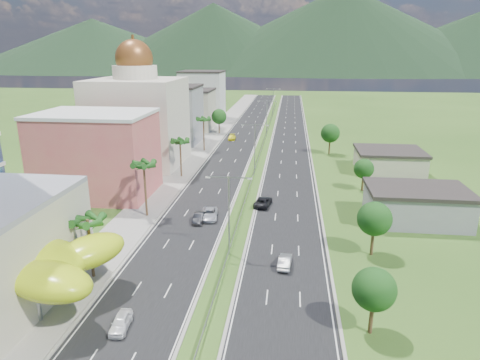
% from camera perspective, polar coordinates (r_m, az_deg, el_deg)
% --- Properties ---
extents(ground, '(500.00, 500.00, 0.00)m').
position_cam_1_polar(ground, '(50.02, -3.12, -14.94)').
color(ground, '#2D5119').
rests_on(ground, ground).
extents(road_left, '(11.00, 260.00, 0.04)m').
position_cam_1_polar(road_left, '(135.23, 0.23, 5.75)').
color(road_left, black).
rests_on(road_left, ground).
extents(road_right, '(11.00, 260.00, 0.04)m').
position_cam_1_polar(road_right, '(134.39, 6.63, 5.56)').
color(road_right, black).
rests_on(road_right, ground).
extents(sidewalk_left, '(7.00, 260.00, 0.12)m').
position_cam_1_polar(sidewalk_left, '(136.61, -3.75, 5.84)').
color(sidewalk_left, gray).
rests_on(sidewalk_left, ground).
extents(median_guardrail, '(0.10, 216.06, 0.76)m').
position_cam_1_polar(median_guardrail, '(116.89, 2.88, 4.23)').
color(median_guardrail, gray).
rests_on(median_guardrail, ground).
extents(streetlight_median_b, '(6.04, 0.25, 11.00)m').
position_cam_1_polar(streetlight_median_b, '(55.90, -1.49, -3.63)').
color(streetlight_median_b, gray).
rests_on(streetlight_median_b, ground).
extents(streetlight_median_c, '(6.04, 0.25, 11.00)m').
position_cam_1_polar(streetlight_median_c, '(94.16, 2.00, 4.93)').
color(streetlight_median_c, gray).
rests_on(streetlight_median_c, ground).
extents(streetlight_median_d, '(6.04, 0.25, 11.00)m').
position_cam_1_polar(streetlight_median_d, '(138.38, 3.60, 8.80)').
color(streetlight_median_d, gray).
rests_on(streetlight_median_d, ground).
extents(streetlight_median_e, '(6.04, 0.25, 11.00)m').
position_cam_1_polar(streetlight_median_e, '(182.98, 4.43, 10.79)').
color(streetlight_median_e, gray).
rests_on(streetlight_median_e, ground).
extents(lime_canopy, '(18.00, 15.00, 7.40)m').
position_cam_1_polar(lime_canopy, '(51.46, -26.90, -9.62)').
color(lime_canopy, '#B3CE14').
rests_on(lime_canopy, ground).
extents(pink_shophouse, '(20.00, 15.00, 15.00)m').
position_cam_1_polar(pink_shophouse, '(84.07, -18.52, 3.10)').
color(pink_shophouse, '#CC5457').
rests_on(pink_shophouse, ground).
extents(domed_building, '(20.00, 20.00, 28.70)m').
position_cam_1_polar(domed_building, '(104.20, -13.43, 8.23)').
color(domed_building, beige).
rests_on(domed_building, ground).
extents(midrise_grey, '(16.00, 15.00, 16.00)m').
position_cam_1_polar(midrise_grey, '(127.92, -9.10, 8.51)').
color(midrise_grey, gray).
rests_on(midrise_grey, ground).
extents(midrise_beige, '(16.00, 15.00, 13.00)m').
position_cam_1_polar(midrise_beige, '(149.21, -6.79, 9.22)').
color(midrise_beige, '#B3AD93').
rests_on(midrise_beige, ground).
extents(midrise_white, '(16.00, 15.00, 18.00)m').
position_cam_1_polar(midrise_white, '(171.20, -5.02, 11.10)').
color(midrise_white, silver).
rests_on(midrise_white, ground).
extents(shed_near, '(15.00, 10.00, 5.00)m').
position_cam_1_polar(shed_near, '(73.80, 22.44, -3.27)').
color(shed_near, gray).
rests_on(shed_near, ground).
extents(shed_far, '(14.00, 12.00, 4.40)m').
position_cam_1_polar(shed_far, '(102.24, 19.23, 2.33)').
color(shed_far, '#B3AD93').
rests_on(shed_far, ground).
extents(palm_tree_b, '(3.60, 3.60, 8.10)m').
position_cam_1_polar(palm_tree_b, '(53.15, -19.64, -5.43)').
color(palm_tree_b, '#47301C').
rests_on(palm_tree_b, ground).
extents(palm_tree_c, '(3.60, 3.60, 9.60)m').
position_cam_1_polar(palm_tree_c, '(70.15, -12.71, 1.77)').
color(palm_tree_c, '#47301C').
rests_on(palm_tree_c, ground).
extents(palm_tree_d, '(3.60, 3.60, 8.60)m').
position_cam_1_polar(palm_tree_d, '(91.75, -7.99, 4.96)').
color(palm_tree_d, '#47301C').
rests_on(palm_tree_d, ground).
extents(palm_tree_e, '(3.60, 3.60, 9.40)m').
position_cam_1_polar(palm_tree_e, '(115.56, -4.89, 7.92)').
color(palm_tree_e, '#47301C').
rests_on(palm_tree_e, ground).
extents(leafy_tree_lfar, '(4.90, 4.90, 8.05)m').
position_cam_1_polar(leafy_tree_lfar, '(140.26, -2.82, 8.44)').
color(leafy_tree_lfar, '#47301C').
rests_on(leafy_tree_lfar, ground).
extents(leafy_tree_ra, '(4.20, 4.20, 6.90)m').
position_cam_1_polar(leafy_tree_ra, '(43.49, 17.45, -13.74)').
color(leafy_tree_ra, '#47301C').
rests_on(leafy_tree_ra, ground).
extents(leafy_tree_rb, '(4.55, 4.55, 7.47)m').
position_cam_1_polar(leafy_tree_rb, '(58.93, 17.50, -4.98)').
color(leafy_tree_rb, '#47301C').
rests_on(leafy_tree_rb, ground).
extents(leafy_tree_rc, '(3.85, 3.85, 6.33)m').
position_cam_1_polar(leafy_tree_rc, '(85.90, 16.18, 1.44)').
color(leafy_tree_rc, '#47301C').
rests_on(leafy_tree_rc, ground).
extents(leafy_tree_rd, '(4.90, 4.90, 8.05)m').
position_cam_1_polar(leafy_tree_rd, '(114.17, 11.95, 6.12)').
color(leafy_tree_rd, '#47301C').
rests_on(leafy_tree_rd, ground).
extents(mountain_ridge, '(860.00, 140.00, 90.00)m').
position_cam_1_polar(mountain_ridge, '(495.25, 13.21, 13.53)').
color(mountain_ridge, black).
rests_on(mountain_ridge, ground).
extents(car_white_near_left, '(1.99, 4.17, 1.37)m').
position_cam_1_polar(car_white_near_left, '(45.88, -15.60, -17.80)').
color(car_white_near_left, white).
rests_on(car_white_near_left, road_left).
extents(car_dark_left, '(1.62, 4.38, 1.43)m').
position_cam_1_polar(car_dark_left, '(68.82, -5.51, -4.99)').
color(car_dark_left, black).
rests_on(car_dark_left, road_left).
extents(car_silver_mid_left, '(3.22, 5.75, 1.52)m').
position_cam_1_polar(car_silver_mid_left, '(69.98, -4.10, -4.53)').
color(car_silver_mid_left, '#B8BAC1').
rests_on(car_silver_mid_left, road_left).
extents(car_yellow_far_left, '(2.35, 5.21, 1.48)m').
position_cam_1_polar(car_yellow_far_left, '(130.93, -1.09, 5.71)').
color(car_yellow_far_left, yellow).
rests_on(car_yellow_far_left, road_left).
extents(car_silver_right, '(1.85, 4.43, 1.43)m').
position_cam_1_polar(car_silver_right, '(55.41, 6.00, -10.72)').
color(car_silver_right, '#999CA1').
rests_on(car_silver_right, road_right).
extents(car_dark_far_right, '(3.34, 5.80, 1.52)m').
position_cam_1_polar(car_dark_far_right, '(75.40, 3.09, -2.90)').
color(car_dark_far_right, black).
rests_on(car_dark_far_right, road_right).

